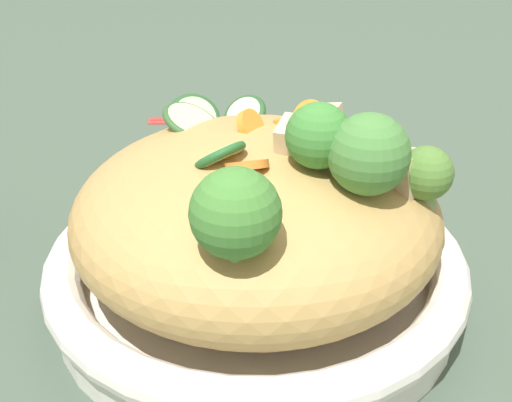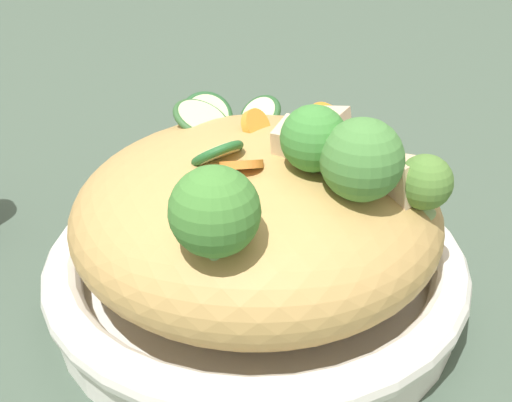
% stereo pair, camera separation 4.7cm
% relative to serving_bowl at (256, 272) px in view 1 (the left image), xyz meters
% --- Properties ---
extents(ground_plane, '(3.00, 3.00, 0.00)m').
position_rel_serving_bowl_xyz_m(ground_plane, '(0.00, 0.00, -0.02)').
color(ground_plane, '#405243').
extents(serving_bowl, '(0.30, 0.30, 0.05)m').
position_rel_serving_bowl_xyz_m(serving_bowl, '(0.00, 0.00, 0.00)').
color(serving_bowl, white).
rests_on(serving_bowl, ground_plane).
extents(noodle_heap, '(0.25, 0.25, 0.11)m').
position_rel_serving_bowl_xyz_m(noodle_heap, '(0.00, -0.00, 0.05)').
color(noodle_heap, tan).
rests_on(noodle_heap, serving_bowl).
extents(broccoli_florets, '(0.09, 0.19, 0.07)m').
position_rel_serving_bowl_xyz_m(broccoli_florets, '(0.07, -0.00, 0.11)').
color(broccoli_florets, '#8EB56E').
rests_on(broccoli_florets, serving_bowl).
extents(carrot_coins, '(0.08, 0.13, 0.03)m').
position_rel_serving_bowl_xyz_m(carrot_coins, '(-0.01, 0.04, 0.10)').
color(carrot_coins, orange).
rests_on(carrot_coins, serving_bowl).
extents(zucchini_slices, '(0.13, 0.13, 0.05)m').
position_rel_serving_bowl_xyz_m(zucchini_slices, '(-0.07, 0.01, 0.09)').
color(zucchini_slices, beige).
rests_on(zucchini_slices, serving_bowl).
extents(chicken_chunks, '(0.11, 0.08, 0.05)m').
position_rel_serving_bowl_xyz_m(chicken_chunks, '(0.03, 0.05, 0.10)').
color(chicken_chunks, '#D2B089').
rests_on(chicken_chunks, serving_bowl).
extents(chopsticks_pair, '(0.15, 0.18, 0.01)m').
position_rel_serving_bowl_xyz_m(chopsticks_pair, '(-0.28, 0.20, -0.02)').
color(chopsticks_pair, red).
rests_on(chopsticks_pair, ground_plane).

